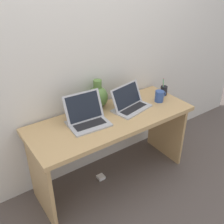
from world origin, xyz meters
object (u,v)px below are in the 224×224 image
Objects in this scene: laptop_right at (129,102)px; power_brick at (101,177)px; green_vase at (98,96)px; pen_cup at (164,90)px; coffee_mug at (159,96)px; laptop_left at (86,116)px.

power_brick is at bearing 177.98° from laptop_right.
green_vase is 1.55× the size of pen_cup.
pen_cup reaches higher than coffee_mug.
laptop_right is at bearing -0.81° from laptop_left.
coffee_mug is (0.32, -0.06, -0.00)m from laptop_right.
laptop_left is 1.29× the size of green_vase.
laptop_right reaches higher than power_brick.
laptop_left is 0.45m from laptop_right.
coffee_mug is at bearing -24.02° from green_vase.
pen_cup is at bearing 0.70° from power_brick.
coffee_mug is (0.78, -0.07, -0.01)m from laptop_left.
coffee_mug is 1.82× the size of power_brick.
green_vase is 0.83m from power_brick.
laptop_left is at bearing -141.90° from green_vase.
power_brick is (-0.65, 0.07, -0.75)m from coffee_mug.
power_brick is (-0.79, -0.01, -0.75)m from pen_cup.
laptop_left reaches higher than pen_cup.
coffee_mug reaches higher than power_brick.
laptop_left is 0.77m from power_brick.
laptop_left reaches higher than power_brick.
power_brick is at bearing -179.30° from pen_cup.
pen_cup is (0.46, 0.02, -0.01)m from laptop_right.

